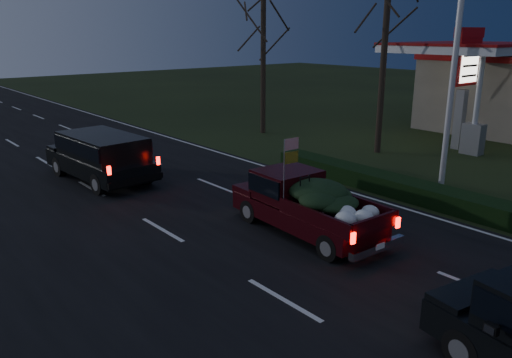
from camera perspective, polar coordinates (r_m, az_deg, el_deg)
ground at (r=10.70m, az=3.13°, el=-13.68°), size 120.00×120.00×0.00m
road_asphalt at (r=10.70m, az=3.13°, el=-13.63°), size 14.00×120.00×0.02m
hedge_row at (r=17.92m, az=14.94°, el=-0.56°), size 1.00×10.00×0.60m
light_pole at (r=18.11m, az=22.11°, el=15.66°), size 0.50×0.90×9.16m
gas_price_pylon at (r=25.30m, az=22.83°, el=11.57°), size 2.00×0.41×5.57m
gas_canopy at (r=27.51m, az=23.08°, el=13.06°), size 7.10×6.10×4.88m
bare_tree_mid at (r=23.35m, az=14.76°, el=18.34°), size 3.60×3.60×8.50m
bare_tree_far at (r=27.36m, az=0.84°, el=16.15°), size 3.60×3.60×7.00m
pickup_truck at (r=13.76m, az=5.78°, el=-2.51°), size 2.02×4.75×2.45m
lead_suv at (r=19.34m, az=-17.24°, el=2.91°), size 2.39×5.12×1.44m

